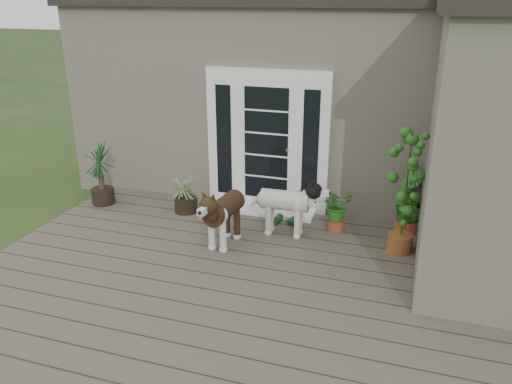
% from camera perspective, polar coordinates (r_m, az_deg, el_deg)
% --- Properties ---
extents(deck, '(6.20, 4.60, 0.12)m').
position_cam_1_polar(deck, '(6.21, -3.00, -9.95)').
color(deck, '#6B5B4C').
rests_on(deck, ground).
extents(house_main, '(7.40, 4.00, 3.10)m').
position_cam_1_polar(house_main, '(9.56, 6.03, 10.73)').
color(house_main, '#665E54').
rests_on(house_main, ground).
extents(house_wing, '(1.60, 2.40, 3.10)m').
position_cam_1_polar(house_wing, '(6.36, 25.94, 3.36)').
color(house_wing, '#665E54').
rests_on(house_wing, ground).
extents(door_unit, '(1.90, 0.14, 2.15)m').
position_cam_1_polar(door_unit, '(7.74, 1.24, 5.67)').
color(door_unit, white).
rests_on(door_unit, deck).
extents(door_step, '(1.60, 0.40, 0.05)m').
position_cam_1_polar(door_step, '(7.91, 0.76, -2.05)').
color(door_step, white).
rests_on(door_step, deck).
extents(brindle_dog, '(0.50, 0.96, 0.77)m').
position_cam_1_polar(brindle_dog, '(6.77, -3.56, -2.91)').
color(brindle_dog, '#3D2416').
rests_on(brindle_dog, deck).
extents(white_dog, '(0.91, 0.42, 0.75)m').
position_cam_1_polar(white_dog, '(7.06, 3.21, -1.98)').
color(white_dog, white).
rests_on(white_dog, deck).
extents(spider_plant, '(0.59, 0.59, 0.62)m').
position_cam_1_polar(spider_plant, '(7.89, -7.89, -0.06)').
color(spider_plant, '#87A364').
rests_on(spider_plant, deck).
extents(yucca, '(0.88, 0.88, 0.99)m').
position_cam_1_polar(yucca, '(8.44, -16.98, 1.91)').
color(yucca, black).
rests_on(yucca, deck).
extents(herb_a, '(0.59, 0.59, 0.54)m').
position_cam_1_polar(herb_a, '(7.31, 9.01, -2.26)').
color(herb_a, '#28611B').
rests_on(herb_a, deck).
extents(herb_b, '(0.52, 0.52, 0.67)m').
position_cam_1_polar(herb_b, '(7.50, 16.38, -1.73)').
color(herb_b, '#19571B').
rests_on(herb_b, deck).
extents(herb_c, '(0.53, 0.53, 0.61)m').
position_cam_1_polar(herb_c, '(7.51, 17.08, -2.05)').
color(herb_c, '#1B5C1A').
rests_on(herb_c, deck).
extents(sapling, '(0.50, 0.50, 1.68)m').
position_cam_1_polar(sapling, '(6.68, 16.36, 0.10)').
color(sapling, '#234F16').
rests_on(sapling, deck).
extents(clog_left, '(0.16, 0.29, 0.08)m').
position_cam_1_polar(clog_left, '(7.55, 2.42, -3.09)').
color(clog_left, '#143314').
rests_on(clog_left, deck).
extents(clog_right, '(0.24, 0.36, 0.10)m').
position_cam_1_polar(clog_right, '(7.55, 4.37, -3.09)').
color(clog_right, '#13311D').
rests_on(clog_right, deck).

